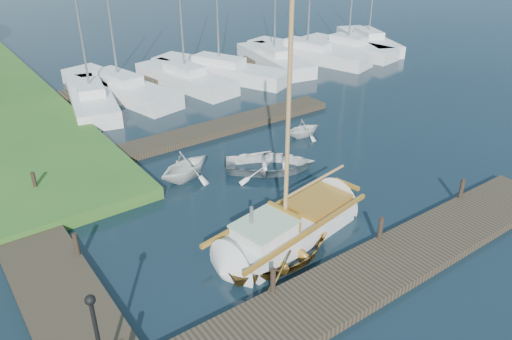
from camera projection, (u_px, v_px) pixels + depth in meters
ground at (256, 197)px, 19.67m from camera, size 160.00×160.00×0.00m
near_dock at (370, 274)px, 15.29m from camera, size 18.00×2.20×0.30m
left_dock at (30, 239)px, 16.91m from camera, size 2.20×18.00×0.30m
far_dock at (213, 129)px, 25.31m from camera, size 14.00×1.60×0.30m
pontoon at (239, 63)px, 36.27m from camera, size 30.00×1.60×0.30m
mooring_post_1 at (273, 280)px, 14.20m from camera, size 0.16×0.16×0.80m
mooring_post_2 at (381, 228)px, 16.53m from camera, size 0.16×0.16×0.80m
mooring_post_3 at (462, 189)px, 18.86m from camera, size 0.16×0.16×0.80m
mooring_post_4 at (76, 244)px, 15.73m from camera, size 0.16×0.16×0.80m
mooring_post_5 at (34, 182)px, 19.32m from camera, size 0.16×0.16×0.80m
lamp_post at (95, 326)px, 11.07m from camera, size 0.24×0.24×2.44m
sailboat at (292, 227)px, 17.20m from camera, size 7.38×3.19×9.83m
dinghy at (280, 250)px, 15.93m from camera, size 4.11×3.09×0.81m
tender_b at (185, 164)px, 20.72m from camera, size 3.12×2.87×1.37m
tender_c at (270, 162)px, 21.51m from camera, size 4.78×4.47×0.81m
tender_d at (304, 127)px, 24.67m from camera, size 2.09×1.85×1.03m
marina_boat_0 at (91, 98)px, 28.33m from camera, size 3.82×7.99×9.70m
marina_boat_1 at (119, 86)px, 30.17m from camera, size 4.24×9.74×9.91m
marina_boat_2 at (185, 77)px, 31.78m from camera, size 3.53×8.14×12.33m
marina_boat_3 at (219, 69)px, 33.43m from camera, size 6.11×9.85×12.64m
marina_boat_4 at (274, 58)px, 35.74m from camera, size 3.49×8.33×10.83m
marina_boat_5 at (307, 52)px, 37.42m from camera, size 4.87×10.02×10.16m
marina_boat_6 at (348, 47)px, 38.78m from camera, size 3.56×8.04×9.71m
marina_boat_7 at (368, 40)px, 40.75m from camera, size 5.10×8.46×11.22m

